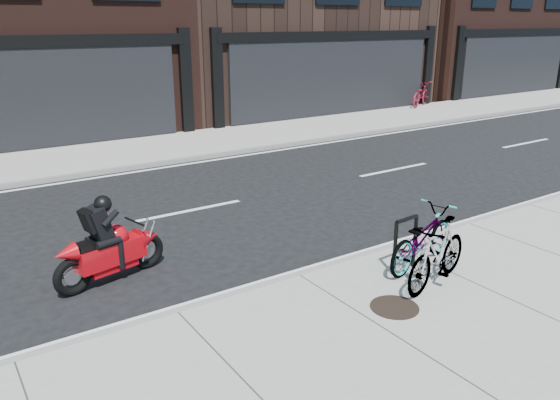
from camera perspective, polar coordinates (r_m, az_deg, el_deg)
ground at (r=9.99m, az=-4.65°, el=-4.31°), size 120.00×120.00×0.00m
sidewalk_near at (r=6.59m, az=18.31°, el=-17.59°), size 60.00×6.00×0.13m
sidewalk_far at (r=16.88m, az=-17.70°, el=4.51°), size 60.00×3.50×0.13m
bike_rack at (r=8.55m, az=12.97°, el=-4.04°), size 0.52×0.10×0.88m
bicycle_front at (r=8.83m, az=14.58°, el=-3.83°), size 1.86×1.01×0.93m
bicycle_rear at (r=8.23m, az=16.14°, el=-5.40°), size 1.71×0.84×0.99m
motorcycle at (r=8.72m, az=-16.90°, el=-4.51°), size 1.84×0.69×1.39m
bicycle_far at (r=25.79m, az=14.47°, el=10.64°), size 2.14×1.53×1.07m
manhole_cover at (r=7.67m, az=11.87°, el=-10.90°), size 0.74×0.74×0.02m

